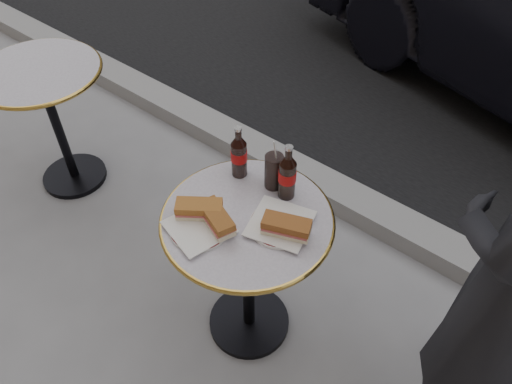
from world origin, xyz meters
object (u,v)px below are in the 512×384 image
Objects in this scene: bistro_table at (248,277)px; cola_glass at (274,171)px; plate_right at (280,225)px; cola_bottle_right at (288,172)px; cola_bottle_left at (239,152)px; plate_left at (199,228)px.

cola_glass is at bearing 97.42° from bistro_table.
plate_right is (0.11, 0.04, 0.37)m from bistro_table.
plate_right is at bearing 19.73° from bistro_table.
cola_bottle_right reaches higher than cola_glass.
plate_right is at bearing -22.28° from cola_bottle_left.
cola_glass is at bearing 78.03° from plate_left.
bistro_table is at bearing -160.27° from plate_right.
plate_left is at bearing -113.18° from cola_bottle_right.
bistro_table is 0.52m from cola_bottle_right.
cola_bottle_left is at bearing -167.67° from cola_glass.
bistro_table is 0.41m from plate_left.
cola_glass is (-0.02, 0.18, 0.44)m from bistro_table.
cola_bottle_right is at bearing -9.16° from cola_glass.
cola_bottle_left is at bearing 136.66° from bistro_table.
cola_glass is (-0.07, 0.01, -0.04)m from cola_bottle_right.
plate_right is 0.19m from cola_bottle_right.
cola_bottle_left is (-0.28, 0.11, 0.11)m from plate_right.
cola_glass reaches higher than bistro_table.
cola_bottle_left is 0.21m from cola_bottle_right.
cola_bottle_left is at bearing 103.10° from plate_left.
plate_left is (-0.09, -0.14, 0.37)m from bistro_table.
plate_left is 0.28m from plate_right.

